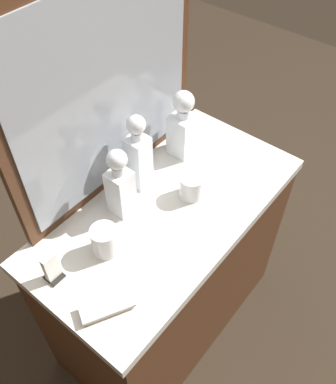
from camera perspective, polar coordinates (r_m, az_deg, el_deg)
ground_plane at (r=2.19m, az=-0.00°, el=-16.37°), size 6.00×6.00×0.00m
dresser at (r=1.82m, az=-0.00°, el=-10.60°), size 1.03×0.53×0.84m
dresser_mirror at (r=1.35m, az=-8.35°, el=13.47°), size 0.81×0.03×0.76m
crystal_decanter_front at (r=1.47m, az=-4.04°, el=4.59°), size 0.07×0.07×0.30m
crystal_decanter_rear at (r=1.60m, az=2.00°, el=8.48°), size 0.09×0.09×0.28m
crystal_decanter_right at (r=1.40m, az=-6.48°, el=0.55°), size 0.07×0.07×0.27m
crystal_tumbler_right at (r=1.34m, az=-8.53°, el=-6.61°), size 0.09×0.09×0.10m
crystal_tumbler_far_right at (r=1.49m, az=3.20°, el=0.67°), size 0.09×0.09×0.09m
silver_brush_far_left at (r=1.27m, az=-8.24°, el=-15.12°), size 0.17×0.13×0.02m
napkin_holder at (r=1.32m, az=-15.49°, el=-10.03°), size 0.05×0.05×0.11m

